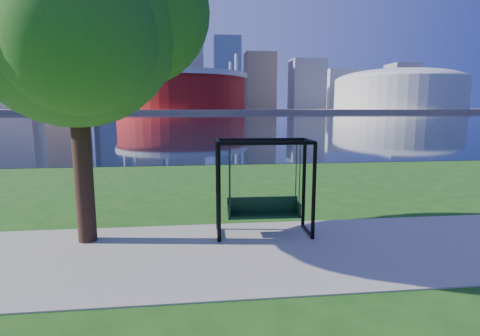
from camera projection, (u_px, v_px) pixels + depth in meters
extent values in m
plane|color=#1E5114|center=(244.00, 245.00, 8.53)|extent=(900.00, 900.00, 0.00)
cube|color=#9E937F|center=(247.00, 252.00, 8.04)|extent=(120.00, 4.00, 0.03)
cube|color=black|center=(200.00, 118.00, 108.55)|extent=(900.00, 180.00, 0.02)
cube|color=#937F60|center=(197.00, 110.00, 308.42)|extent=(900.00, 228.00, 2.00)
cylinder|color=maroon|center=(181.00, 92.00, 235.74)|extent=(80.00, 80.00, 22.00)
cylinder|color=silver|center=(181.00, 76.00, 234.22)|extent=(83.00, 83.00, 3.00)
cylinder|color=silver|center=(231.00, 86.00, 257.33)|extent=(2.00, 2.00, 32.00)
cylinder|color=silver|center=(133.00, 85.00, 249.82)|extent=(2.00, 2.00, 32.00)
cylinder|color=silver|center=(121.00, 81.00, 212.56)|extent=(2.00, 2.00, 32.00)
cylinder|color=silver|center=(236.00, 82.00, 220.07)|extent=(2.00, 2.00, 32.00)
cylinder|color=beige|center=(398.00, 94.00, 252.44)|extent=(84.00, 84.00, 20.00)
ellipsoid|color=beige|center=(399.00, 81.00, 251.00)|extent=(84.00, 84.00, 15.12)
cube|color=gray|center=(16.00, 69.00, 291.26)|extent=(28.00, 28.00, 62.00)
cube|color=#998466|center=(64.00, 50.00, 283.94)|extent=(26.00, 26.00, 88.00)
cube|color=slate|center=(112.00, 51.00, 311.31)|extent=(30.00, 24.00, 95.00)
cube|color=gray|center=(146.00, 63.00, 296.96)|extent=(24.00, 24.00, 72.00)
cube|color=silver|center=(185.00, 63.00, 329.16)|extent=(32.00, 28.00, 80.00)
cube|color=slate|center=(227.00, 74.00, 310.40)|extent=(22.00, 22.00, 58.00)
cube|color=#998466|center=(259.00, 81.00, 329.33)|extent=(26.00, 26.00, 48.00)
cube|color=gray|center=(307.00, 84.00, 324.57)|extent=(28.00, 24.00, 42.00)
cube|color=silver|center=(340.00, 90.00, 354.12)|extent=(30.00, 26.00, 36.00)
cube|color=gray|center=(401.00, 87.00, 339.89)|extent=(24.00, 24.00, 40.00)
cube|color=#998466|center=(432.00, 92.00, 359.81)|extent=(26.00, 26.00, 32.00)
cylinder|color=black|center=(219.00, 194.00, 8.46)|extent=(0.09, 0.09, 2.30)
cylinder|color=black|center=(314.00, 192.00, 8.65)|extent=(0.09, 0.09, 2.30)
cylinder|color=black|center=(218.00, 186.00, 9.35)|extent=(0.09, 0.09, 2.30)
cylinder|color=black|center=(304.00, 184.00, 9.54)|extent=(0.09, 0.09, 2.30)
cylinder|color=black|center=(267.00, 143.00, 8.37)|extent=(2.20, 0.15, 0.09)
cylinder|color=black|center=(262.00, 140.00, 9.26)|extent=(2.20, 0.15, 0.09)
cylinder|color=black|center=(218.00, 142.00, 8.72)|extent=(0.11, 0.90, 0.09)
cylinder|color=black|center=(219.00, 233.00, 9.07)|extent=(0.10, 0.90, 0.07)
cylinder|color=black|center=(310.00, 141.00, 8.91)|extent=(0.11, 0.90, 0.09)
cylinder|color=black|center=(307.00, 230.00, 9.27)|extent=(0.10, 0.90, 0.07)
cube|color=black|center=(264.00, 215.00, 9.10)|extent=(1.76, 0.50, 0.06)
cube|color=black|center=(263.00, 204.00, 9.26)|extent=(1.75, 0.10, 0.38)
cube|color=black|center=(229.00, 210.00, 9.01)|extent=(0.06, 0.45, 0.34)
cube|color=black|center=(298.00, 209.00, 9.16)|extent=(0.06, 0.45, 0.34)
cylinder|color=#2E2E33|center=(230.00, 176.00, 8.68)|extent=(0.02, 0.02, 1.45)
cylinder|color=#2E2E33|center=(300.00, 175.00, 8.83)|extent=(0.02, 0.02, 1.45)
cylinder|color=#2E2E33|center=(229.00, 173.00, 9.05)|extent=(0.02, 0.02, 1.45)
cylinder|color=#2E2E33|center=(296.00, 172.00, 9.19)|extent=(0.02, 0.02, 1.45)
cylinder|color=black|center=(82.00, 153.00, 8.39)|extent=(0.42, 0.42, 4.15)
sphere|color=#285C1B|center=(73.00, 21.00, 7.94)|extent=(4.53, 4.53, 4.53)
sphere|color=#285C1B|center=(136.00, 11.00, 8.57)|extent=(3.40, 3.40, 3.40)
sphere|color=#285C1B|center=(7.00, 5.00, 7.41)|extent=(3.59, 3.59, 3.59)
sphere|color=#285C1B|center=(78.00, 35.00, 7.04)|extent=(3.02, 3.02, 3.02)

